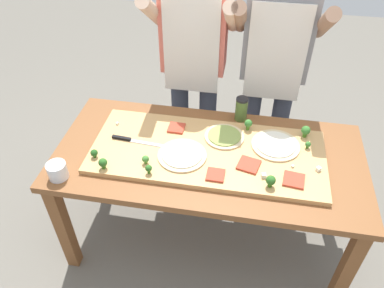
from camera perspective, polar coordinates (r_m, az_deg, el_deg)
name	(u,v)px	position (r m, az deg, el deg)	size (l,w,h in m)	color
ground_plane	(206,235)	(2.64, 2.06, -13.45)	(8.00, 8.00, 0.00)	#6B665B
prep_table	(208,166)	(2.14, 2.48, -3.37)	(1.69, 0.80, 0.74)	brown
cutting_board	(207,152)	(2.07, 2.34, -1.22)	(1.26, 0.54, 0.03)	tan
chefs_knife	(130,140)	(2.14, -9.27, 0.62)	(0.30, 0.04, 0.02)	#B7BABF
pizza_whole_white_garlic	(276,145)	(2.13, 12.46, -0.13)	(0.27, 0.27, 0.02)	beige
pizza_whole_pesto_green	(224,136)	(2.14, 4.88, 1.17)	(0.22, 0.22, 0.02)	beige
pizza_whole_cheese_artichoke	(182,155)	(2.02, -1.50, -1.64)	(0.26, 0.26, 0.02)	beige
pizza_slice_far_right	(176,128)	(2.20, -2.37, 2.44)	(0.09, 0.09, 0.01)	#BC3D28
pizza_slice_near_left	(294,180)	(1.96, 15.07, -5.23)	(0.10, 0.10, 0.01)	#BC3D28
pizza_slice_center	(249,165)	(1.99, 8.53, -3.10)	(0.11, 0.11, 0.01)	#BC3D28
pizza_slice_far_left	(215,175)	(1.92, 3.56, -4.66)	(0.09, 0.09, 0.01)	#BC3D28
broccoli_floret_front_right	(94,153)	(2.06, -14.51, -1.34)	(0.04, 0.04, 0.05)	#2C5915
broccoli_floret_front_left	(271,181)	(1.88, 11.76, -5.42)	(0.05, 0.05, 0.07)	#366618
broccoli_floret_center_right	(308,145)	(2.15, 17.05, -0.07)	(0.03, 0.03, 0.04)	#3F7220
broccoli_floret_back_left	(306,131)	(2.21, 16.73, 1.93)	(0.05, 0.05, 0.07)	#3F7220
broccoli_floret_center_left	(248,124)	(2.19, 8.46, 3.04)	(0.05, 0.05, 0.07)	#3F7220
broccoli_floret_back_right	(103,163)	(1.99, -13.26, -2.78)	(0.05, 0.05, 0.06)	#366618
broccoli_floret_front_mid	(149,169)	(1.92, -6.54, -3.69)	(0.03, 0.03, 0.05)	#366618
broccoli_floret_back_mid	(146,159)	(1.98, -7.01, -2.29)	(0.04, 0.04, 0.05)	#487A23
cheese_crumble_a	(293,166)	(2.03, 14.90, -3.25)	(0.01, 0.01, 0.01)	silver
cheese_crumble_b	(318,169)	(2.04, 18.50, -3.58)	(0.02, 0.02, 0.02)	white
cheese_crumble_c	(264,176)	(1.94, 10.73, -4.70)	(0.02, 0.02, 0.02)	silver
cheese_crumble_d	(117,124)	(2.27, -11.18, 3.04)	(0.01, 0.01, 0.01)	white
flour_cup	(58,171)	(2.04, -19.57, -3.92)	(0.10, 0.10, 0.09)	white
sauce_jar	(241,109)	(2.29, 7.44, 5.25)	(0.07, 0.07, 0.15)	#517033
cook_left	(194,54)	(2.47, 0.28, 13.35)	(0.54, 0.39, 1.67)	#333847
cook_right	(274,61)	(2.44, 12.26, 12.10)	(0.54, 0.39, 1.67)	#333847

